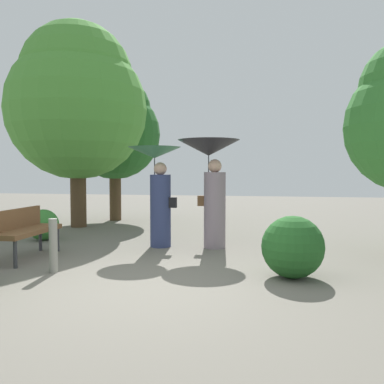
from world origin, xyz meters
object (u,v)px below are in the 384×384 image
at_px(person_left, 158,181).
at_px(tree_near_left, 115,127).
at_px(person_right, 211,171).
at_px(park_bench, 24,228).
at_px(tree_mid_left, 77,100).
at_px(path_marker_post, 53,246).

distance_m(person_left, tree_near_left, 4.92).
bearing_deg(person_left, tree_near_left, 39.52).
xyz_separation_m(person_left, person_right, (1.03, 0.10, 0.20)).
xyz_separation_m(park_bench, tree_near_left, (-0.59, 5.48, 2.29)).
bearing_deg(person_left, tree_mid_left, 58.13).
xyz_separation_m(tree_near_left, path_marker_post, (1.57, -6.26, -2.41)).
height_order(person_right, tree_mid_left, tree_mid_left).
bearing_deg(path_marker_post, person_left, 68.52).
height_order(tree_near_left, tree_mid_left, tree_mid_left).
relative_size(person_left, park_bench, 1.27).
xyz_separation_m(person_right, path_marker_post, (-1.93, -2.39, -1.08)).
bearing_deg(tree_mid_left, person_right, -30.06).
relative_size(tree_mid_left, path_marker_post, 6.86).
bearing_deg(park_bench, person_right, -63.58).
relative_size(person_left, tree_mid_left, 0.36).
height_order(person_left, person_right, person_right).
bearing_deg(person_right, path_marker_post, 148.71).
xyz_separation_m(tree_mid_left, path_marker_post, (1.96, -4.64, -2.95)).
bearing_deg(person_left, person_right, -76.72).
height_order(tree_mid_left, path_marker_post, tree_mid_left).
bearing_deg(tree_mid_left, path_marker_post, -67.13).
bearing_deg(park_bench, person_left, -53.85).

